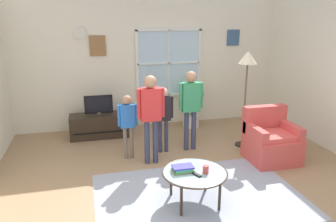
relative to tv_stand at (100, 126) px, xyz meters
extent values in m
cube|color=#9E7A56|center=(1.14, -2.58, -0.24)|extent=(6.23, 6.81, 0.02)
cube|color=silver|center=(1.14, 0.58, 1.21)|extent=(5.63, 0.12, 2.88)
cube|color=silver|center=(1.54, 0.51, 1.12)|extent=(1.37, 0.02, 1.41)
cube|color=white|center=(1.54, 0.49, 1.82)|extent=(1.43, 0.04, 0.06)
cube|color=white|center=(1.54, 0.49, 0.42)|extent=(1.43, 0.04, 0.06)
cube|color=white|center=(0.85, 0.49, 1.12)|extent=(0.06, 0.04, 1.41)
cube|color=white|center=(2.23, 0.49, 1.12)|extent=(0.06, 0.04, 1.41)
cube|color=white|center=(1.54, 0.49, 1.12)|extent=(0.03, 0.04, 1.41)
cube|color=white|center=(1.54, 0.49, 1.12)|extent=(1.37, 0.04, 0.03)
cube|color=olive|center=(0.07, 0.50, 1.52)|extent=(0.32, 0.03, 0.40)
cube|color=#38567A|center=(3.01, 0.50, 1.63)|extent=(0.28, 0.03, 0.34)
cylinder|color=silver|center=(-0.26, 0.49, 1.77)|extent=(0.24, 0.04, 0.24)
cube|color=#999EAD|center=(1.16, -2.60, -0.23)|extent=(2.74, 1.85, 0.01)
cube|color=#2D2319|center=(0.00, 0.00, 0.00)|extent=(1.15, 0.43, 0.46)
cube|color=black|center=(0.00, -0.22, -0.07)|extent=(1.04, 0.02, 0.02)
cylinder|color=#4C4C4C|center=(0.00, 0.00, 0.26)|extent=(0.08, 0.08, 0.05)
cube|color=black|center=(0.00, 0.00, 0.44)|extent=(0.54, 0.05, 0.35)
cube|color=black|center=(0.00, -0.03, 0.44)|extent=(0.50, 0.01, 0.31)
cube|color=#D14C47|center=(2.70, -1.84, -0.02)|extent=(0.76, 0.72, 0.42)
cube|color=#D14C47|center=(2.70, -1.54, 0.41)|extent=(0.76, 0.16, 0.45)
cube|color=#D14C47|center=(2.38, -1.84, 0.29)|extent=(0.12, 0.65, 0.20)
cube|color=#D14C47|center=(3.02, -1.84, 0.29)|extent=(0.12, 0.65, 0.20)
cube|color=#E1524D|center=(2.70, -1.89, 0.23)|extent=(0.61, 0.50, 0.08)
cylinder|color=#99B2B7|center=(1.05, -2.75, 0.20)|extent=(0.81, 0.81, 0.02)
torus|color=#3F3328|center=(1.05, -2.75, 0.20)|extent=(0.84, 0.84, 0.02)
cylinder|color=#33281E|center=(0.81, -2.50, -0.02)|extent=(0.04, 0.04, 0.42)
cylinder|color=#33281E|center=(1.30, -2.50, -0.02)|extent=(0.04, 0.04, 0.42)
cylinder|color=#33281E|center=(0.81, -2.99, -0.02)|extent=(0.04, 0.04, 0.42)
cylinder|color=#33281E|center=(1.30, -2.99, -0.02)|extent=(0.04, 0.04, 0.42)
cube|color=#61824C|center=(0.91, -2.70, 0.22)|extent=(0.27, 0.17, 0.03)
cube|color=#3FAD7C|center=(0.91, -2.70, 0.25)|extent=(0.22, 0.17, 0.03)
cube|color=#403CBB|center=(0.91, -2.70, 0.27)|extent=(0.27, 0.17, 0.02)
cylinder|color=#BF3F3F|center=(1.18, -2.81, 0.25)|extent=(0.08, 0.08, 0.10)
cube|color=black|center=(1.05, -2.84, 0.21)|extent=(0.10, 0.14, 0.02)
cylinder|color=#333851|center=(0.68, -1.45, 0.14)|extent=(0.09, 0.09, 0.73)
cylinder|color=#333851|center=(0.82, -1.45, 0.14)|extent=(0.09, 0.09, 0.73)
cube|color=red|center=(0.75, -1.45, 0.76)|extent=(0.32, 0.17, 0.52)
sphere|color=#A87A5B|center=(0.75, -1.45, 1.12)|extent=(0.20, 0.20, 0.20)
cylinder|color=red|center=(0.57, -1.47, 0.79)|extent=(0.07, 0.07, 0.47)
cylinder|color=red|center=(0.94, -1.47, 0.79)|extent=(0.07, 0.07, 0.47)
cylinder|color=#726656|center=(0.37, -1.16, 0.05)|extent=(0.07, 0.07, 0.55)
cylinder|color=#726656|center=(0.47, -1.16, 0.05)|extent=(0.07, 0.07, 0.55)
cube|color=blue|center=(0.42, -1.16, 0.52)|extent=(0.24, 0.12, 0.39)
sphere|color=#A87A5B|center=(0.42, -1.16, 0.79)|extent=(0.15, 0.15, 0.15)
cylinder|color=blue|center=(0.28, -1.18, 0.54)|extent=(0.05, 0.05, 0.35)
cylinder|color=blue|center=(0.56, -1.18, 0.54)|extent=(0.05, 0.05, 0.35)
cylinder|color=#333851|center=(0.99, -1.05, 0.06)|extent=(0.07, 0.07, 0.59)
cylinder|color=#333851|center=(1.10, -1.05, 0.06)|extent=(0.07, 0.07, 0.59)
cube|color=black|center=(1.05, -1.05, 0.57)|extent=(0.25, 0.13, 0.42)
sphere|color=#D8AD8C|center=(1.05, -1.05, 0.85)|extent=(0.16, 0.16, 0.16)
cylinder|color=black|center=(0.90, -1.07, 0.59)|extent=(0.05, 0.05, 0.37)
cylinder|color=black|center=(1.20, -1.07, 0.59)|extent=(0.05, 0.05, 0.37)
cylinder|color=#333851|center=(1.47, -1.05, 0.13)|extent=(0.09, 0.09, 0.72)
cylinder|color=#333851|center=(1.60, -1.05, 0.13)|extent=(0.09, 0.09, 0.72)
cube|color=#338C59|center=(1.54, -1.05, 0.74)|extent=(0.31, 0.16, 0.51)
sphere|color=#A87A5B|center=(1.54, -1.05, 1.10)|extent=(0.19, 0.19, 0.19)
cylinder|color=#338C59|center=(1.35, -1.07, 0.77)|extent=(0.06, 0.06, 0.46)
cylinder|color=#338C59|center=(1.72, -1.07, 0.77)|extent=(0.06, 0.06, 0.46)
cylinder|color=silver|center=(1.94, 0.13, -0.10)|extent=(0.34, 0.34, 0.26)
cylinder|color=#4C7238|center=(1.94, 0.13, 0.13)|extent=(0.02, 0.02, 0.21)
sphere|color=green|center=(1.94, 0.13, 0.49)|extent=(0.52, 0.52, 0.52)
cylinder|color=black|center=(2.54, -1.12, -0.22)|extent=(0.26, 0.26, 0.03)
cylinder|color=brown|center=(2.54, -1.12, 0.54)|extent=(0.03, 0.03, 1.53)
cone|color=beige|center=(2.54, -1.12, 1.40)|extent=(0.32, 0.32, 0.22)
camera|label=1|loc=(-0.19, -6.31, 2.10)|focal=35.06mm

